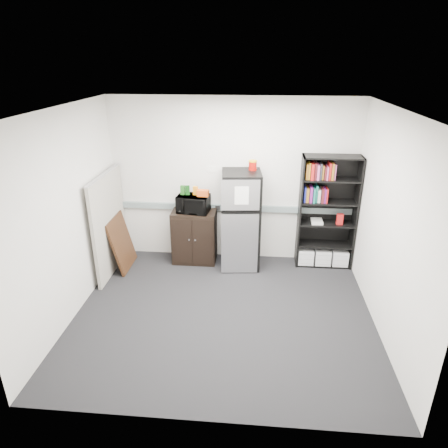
% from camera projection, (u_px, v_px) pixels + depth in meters
% --- Properties ---
extents(floor, '(4.00, 4.00, 0.00)m').
position_uv_depth(floor, '(223.00, 314.00, 5.44)').
color(floor, black).
rests_on(floor, ground).
extents(wall_back, '(4.00, 0.02, 2.70)m').
position_uv_depth(wall_back, '(233.00, 181.00, 6.52)').
color(wall_back, silver).
rests_on(wall_back, floor).
extents(wall_right, '(0.02, 3.50, 2.70)m').
position_uv_depth(wall_right, '(390.00, 228.00, 4.75)').
color(wall_right, silver).
rests_on(wall_right, floor).
extents(wall_left, '(0.02, 3.50, 2.70)m').
position_uv_depth(wall_left, '(67.00, 217.00, 5.08)').
color(wall_left, silver).
rests_on(wall_left, floor).
extents(ceiling, '(4.00, 3.50, 0.02)m').
position_uv_depth(ceiling, '(223.00, 109.00, 4.39)').
color(ceiling, white).
rests_on(ceiling, wall_back).
extents(electrical_raceway, '(3.92, 0.05, 0.10)m').
position_uv_depth(electrical_raceway, '(233.00, 208.00, 6.67)').
color(electrical_raceway, gray).
rests_on(electrical_raceway, wall_back).
extents(wall_note, '(0.14, 0.00, 0.10)m').
position_uv_depth(wall_note, '(212.00, 169.00, 6.47)').
color(wall_note, white).
rests_on(wall_note, wall_back).
extents(bookshelf, '(0.90, 0.34, 1.85)m').
position_uv_depth(bookshelf, '(327.00, 213.00, 6.40)').
color(bookshelf, black).
rests_on(bookshelf, floor).
extents(cubicle_partition, '(0.06, 1.30, 1.62)m').
position_uv_depth(cubicle_partition, '(109.00, 224.00, 6.27)').
color(cubicle_partition, gray).
rests_on(cubicle_partition, floor).
extents(cabinet, '(0.72, 0.48, 0.90)m').
position_uv_depth(cabinet, '(195.00, 236.00, 6.70)').
color(cabinet, black).
rests_on(cabinet, floor).
extents(microwave, '(0.54, 0.40, 0.28)m').
position_uv_depth(microwave, '(193.00, 204.00, 6.45)').
color(microwave, black).
rests_on(microwave, cabinet).
extents(snack_box_a, '(0.07, 0.05, 0.15)m').
position_uv_depth(snack_box_a, '(183.00, 190.00, 6.41)').
color(snack_box_a, '#1B5117').
rests_on(snack_box_a, microwave).
extents(snack_box_b, '(0.08, 0.06, 0.15)m').
position_uv_depth(snack_box_b, '(187.00, 190.00, 6.41)').
color(snack_box_b, '#0C360D').
rests_on(snack_box_b, microwave).
extents(snack_box_c, '(0.08, 0.07, 0.14)m').
position_uv_depth(snack_box_c, '(195.00, 191.00, 6.40)').
color(snack_box_c, orange).
rests_on(snack_box_c, microwave).
extents(snack_bag, '(0.19, 0.12, 0.10)m').
position_uv_depth(snack_bag, '(203.00, 193.00, 6.35)').
color(snack_bag, '#D95015').
rests_on(snack_bag, microwave).
extents(refrigerator, '(0.66, 0.68, 1.60)m').
position_uv_depth(refrigerator, '(241.00, 220.00, 6.42)').
color(refrigerator, black).
rests_on(refrigerator, floor).
extents(coffee_can, '(0.13, 0.13, 0.17)m').
position_uv_depth(coffee_can, '(253.00, 165.00, 6.18)').
color(coffee_can, '#9D0D07').
rests_on(coffee_can, refrigerator).
extents(framed_poster, '(0.24, 0.69, 0.88)m').
position_uv_depth(framed_poster, '(122.00, 242.00, 6.49)').
color(framed_poster, '#311C0D').
rests_on(framed_poster, floor).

